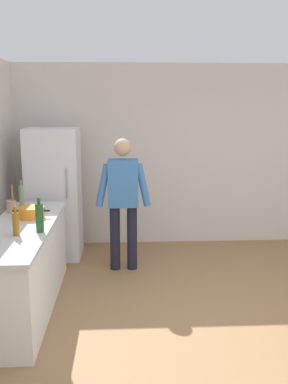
{
  "coord_description": "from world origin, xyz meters",
  "views": [
    {
      "loc": [
        -0.95,
        -3.47,
        2.12
      ],
      "look_at": [
        -0.72,
        1.26,
        1.14
      ],
      "focal_mm": 40.22,
      "sensor_mm": 36.0,
      "label": 1
    }
  ],
  "objects_px": {
    "refrigerator": "(54,194)",
    "utensil_jar": "(12,206)",
    "bottle_wine_green": "(40,217)",
    "cooking_pot": "(31,212)",
    "bottle_vinegar_tall": "(21,196)",
    "bottle_oil_amber": "(16,224)",
    "person": "(123,196)"
  },
  "relations": [
    {
      "from": "bottle_oil_amber",
      "to": "bottle_wine_green",
      "type": "distance_m",
      "value": 0.23
    },
    {
      "from": "person",
      "to": "bottle_vinegar_tall",
      "type": "bearing_deg",
      "value": -170.8
    },
    {
      "from": "refrigerator",
      "to": "utensil_jar",
      "type": "bearing_deg",
      "value": -107.24
    },
    {
      "from": "person",
      "to": "utensil_jar",
      "type": "xyz_separation_m",
      "value": [
        -1.27,
        -0.49,
        0.0
      ]
    },
    {
      "from": "bottle_wine_green",
      "to": "utensil_jar",
      "type": "bearing_deg",
      "value": 120.68
    },
    {
      "from": "bottle_vinegar_tall",
      "to": "bottle_oil_amber",
      "type": "bearing_deg",
      "value": -79.68
    },
    {
      "from": "person",
      "to": "bottle_wine_green",
      "type": "height_order",
      "value": "person"
    },
    {
      "from": "cooking_pot",
      "to": "bottle_vinegar_tall",
      "type": "relative_size",
      "value": 1.25
    },
    {
      "from": "person",
      "to": "bottle_vinegar_tall",
      "type": "distance_m",
      "value": 1.24
    },
    {
      "from": "refrigerator",
      "to": "bottle_wine_green",
      "type": "height_order",
      "value": "refrigerator"
    },
    {
      "from": "refrigerator",
      "to": "person",
      "type": "relative_size",
      "value": 1.06
    },
    {
      "from": "person",
      "to": "bottle_wine_green",
      "type": "bearing_deg",
      "value": -122.44
    },
    {
      "from": "refrigerator",
      "to": "cooking_pot",
      "type": "distance_m",
      "value": 1.29
    },
    {
      "from": "bottle_oil_amber",
      "to": "refrigerator",
      "type": "bearing_deg",
      "value": 88.23
    },
    {
      "from": "bottle_vinegar_tall",
      "to": "bottle_oil_amber",
      "type": "distance_m",
      "value": 1.19
    },
    {
      "from": "utensil_jar",
      "to": "bottle_wine_green",
      "type": "distance_m",
      "value": 0.91
    },
    {
      "from": "cooking_pot",
      "to": "bottle_oil_amber",
      "type": "bearing_deg",
      "value": -90.74
    },
    {
      "from": "cooking_pot",
      "to": "utensil_jar",
      "type": "height_order",
      "value": "utensil_jar"
    },
    {
      "from": "cooking_pot",
      "to": "bottle_oil_amber",
      "type": "xyz_separation_m",
      "value": [
        -0.01,
        -0.64,
        0.06
      ]
    },
    {
      "from": "utensil_jar",
      "to": "bottle_wine_green",
      "type": "xyz_separation_m",
      "value": [
        0.47,
        -0.78,
        0.07
      ]
    },
    {
      "from": "refrigerator",
      "to": "bottle_oil_amber",
      "type": "height_order",
      "value": "refrigerator"
    },
    {
      "from": "bottle_wine_green",
      "to": "cooking_pot",
      "type": "bearing_deg",
      "value": 109.71
    },
    {
      "from": "person",
      "to": "bottle_wine_green",
      "type": "xyz_separation_m",
      "value": [
        -0.81,
        -1.27,
        0.07
      ]
    },
    {
      "from": "utensil_jar",
      "to": "bottle_vinegar_tall",
      "type": "height_order",
      "value": "same"
    },
    {
      "from": "bottle_vinegar_tall",
      "to": "utensil_jar",
      "type": "bearing_deg",
      "value": -99.74
    },
    {
      "from": "refrigerator",
      "to": "person",
      "type": "bearing_deg",
      "value": -30.23
    },
    {
      "from": "bottle_oil_amber",
      "to": "cooking_pot",
      "type": "bearing_deg",
      "value": 89.26
    },
    {
      "from": "bottle_oil_amber",
      "to": "bottle_vinegar_tall",
      "type": "bearing_deg",
      "value": 100.32
    },
    {
      "from": "person",
      "to": "utensil_jar",
      "type": "distance_m",
      "value": 1.36
    },
    {
      "from": "cooking_pot",
      "to": "utensil_jar",
      "type": "bearing_deg",
      "value": 138.1
    },
    {
      "from": "utensil_jar",
      "to": "bottle_oil_amber",
      "type": "distance_m",
      "value": 0.92
    },
    {
      "from": "refrigerator",
      "to": "bottle_vinegar_tall",
      "type": "bearing_deg",
      "value": -109.98
    }
  ]
}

